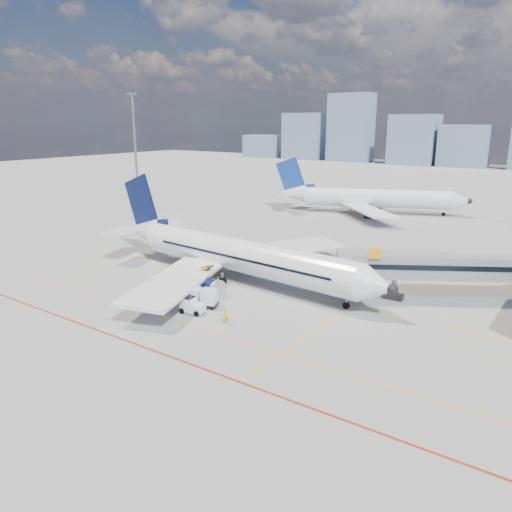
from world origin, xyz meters
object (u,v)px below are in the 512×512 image
at_px(main_aircraft, 232,254).
at_px(cargo_dolly, 201,297).
at_px(ramp_worker, 226,316).
at_px(belt_loader, 187,276).
at_px(baggage_tug, 191,305).
at_px(second_aircraft, 368,198).

xyz_separation_m(main_aircraft, cargo_dolly, (3.23, -9.76, -2.12)).
bearing_deg(main_aircraft, ramp_worker, -50.23).
xyz_separation_m(cargo_dolly, belt_loader, (-7.15, 5.42, -0.37)).
distance_m(baggage_tug, cargo_dolly, 2.07).
bearing_deg(belt_loader, cargo_dolly, -34.36).
height_order(baggage_tug, cargo_dolly, cargo_dolly).
bearing_deg(second_aircraft, belt_loader, -111.48).
bearing_deg(ramp_worker, baggage_tug, 102.49).
bearing_deg(main_aircraft, baggage_tug, -68.16).
distance_m(main_aircraft, second_aircraft, 54.10).
height_order(baggage_tug, ramp_worker, baggage_tug).
height_order(belt_loader, ramp_worker, belt_loader).
height_order(baggage_tug, belt_loader, belt_loader).
relative_size(second_aircraft, ramp_worker, 23.28).
height_order(main_aircraft, ramp_worker, main_aircraft).
xyz_separation_m(second_aircraft, cargo_dolly, (7.74, -63.67, -2.12)).
xyz_separation_m(second_aircraft, ramp_worker, (12.98, -65.95, -2.37)).
bearing_deg(baggage_tug, second_aircraft, 88.40).
relative_size(baggage_tug, ramp_worker, 1.57).
relative_size(main_aircraft, second_aircraft, 1.10).
xyz_separation_m(cargo_dolly, ramp_worker, (5.24, -2.28, -0.24)).
bearing_deg(belt_loader, second_aircraft, 93.35).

